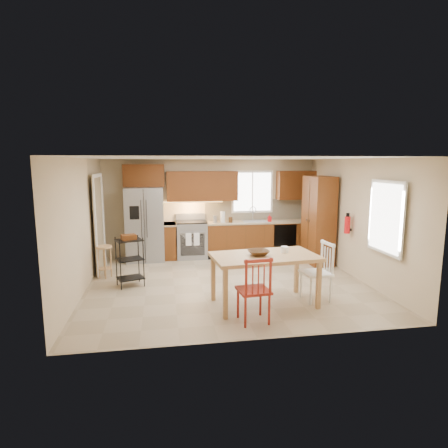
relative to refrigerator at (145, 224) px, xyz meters
The scene contains 33 objects.
floor 2.87m from the refrigerator, 51.34° to the right, with size 5.50×5.50×0.00m, color tan.
ceiling 3.15m from the refrigerator, 51.34° to the right, with size 5.50×5.00×0.02m, color silver.
wall_back 1.77m from the refrigerator, 12.44° to the left, with size 5.50×0.02×2.50m, color #CCB793.
wall_front 4.94m from the refrigerator, 69.82° to the right, with size 5.50×0.02×2.50m, color #CCB793.
wall_left 2.39m from the refrigerator, 116.29° to the right, with size 0.02×5.00×2.50m, color #CCB793.
wall_right 4.94m from the refrigerator, 25.53° to the right, with size 0.02×5.00×2.50m, color #CCB793.
refrigerator is the anchor object (origin of this frame).
range_stove 1.24m from the refrigerator, ahead, with size 0.76×0.63×0.92m, color gray.
base_cabinet_narrow 0.76m from the refrigerator, ahead, with size 0.30×0.60×0.90m, color #633112.
base_cabinet_run 3.03m from the refrigerator, ahead, with size 2.92×0.60×0.90m, color #633112.
dishwasher 3.59m from the refrigerator, ahead, with size 0.60×0.02×0.78m, color black.
backsplash 3.02m from the refrigerator, ahead, with size 2.92×0.03×0.55m, color beige.
upper_over_fridge 1.21m from the refrigerator, 90.00° to the left, with size 1.00×0.35×0.55m, color #57270E.
upper_left_block 1.73m from the refrigerator, ahead, with size 1.80×0.35×0.75m, color #57270E.
upper_right_block 4.06m from the refrigerator, ahead, with size 1.00×0.35×0.75m, color #57270E.
window_back 2.92m from the refrigerator, ahead, with size 1.12×0.04×1.12m, color white.
sink 2.80m from the refrigerator, ahead, with size 0.62×0.46×0.16m, color gray.
undercab_glow 1.27m from the refrigerator, ahead, with size 1.60×0.30×0.01m, color #FFBF66.
soap_bottle 3.18m from the refrigerator, ahead, with size 0.09×0.09×0.19m, color red.
paper_towel 1.95m from the refrigerator, ahead, with size 0.12×0.12×0.28m, color white.
canister_steel 1.75m from the refrigerator, ahead, with size 0.11×0.11×0.18m, color gray.
canister_wood 2.15m from the refrigerator, ahead, with size 0.10×0.10×0.14m, color #492B13.
pantry 4.23m from the refrigerator, 12.62° to the right, with size 0.50×0.95×2.10m, color #633112.
fire_extinguisher 4.76m from the refrigerator, 24.52° to the right, with size 0.12×0.12×0.36m, color red.
window_right 5.50m from the refrigerator, 36.79° to the right, with size 0.04×1.02×1.32m, color white.
doorway 1.28m from the refrigerator, 139.62° to the right, with size 0.04×0.95×2.10m, color #8C7A59.
dining_table 4.01m from the refrigerator, 57.70° to the right, with size 1.76×0.99×0.86m, color tan, non-canonical shape.
chair_red 4.41m from the refrigerator, 66.12° to the right, with size 0.48×0.48×1.04m, color maroon, non-canonical shape.
chair_white 4.54m from the refrigerator, 47.13° to the right, with size 0.48×0.48×1.04m, color white, non-canonical shape.
table_bowl 3.93m from the refrigerator, 59.06° to the right, with size 0.36×0.36×0.09m, color #492B13.
table_jar 4.11m from the refrigerator, 52.33° to the right, with size 0.15×0.15×0.17m, color white.
bar_stool 1.65m from the refrigerator, 121.03° to the right, with size 0.33×0.33×0.68m, color tan, non-canonical shape.
utility_cart 2.04m from the refrigerator, 96.37° to the right, with size 0.49×0.38×0.98m, color black, non-canonical shape.
Camera 1 is at (-1.24, -7.20, 2.42)m, focal length 30.00 mm.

